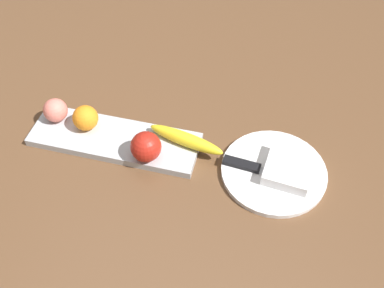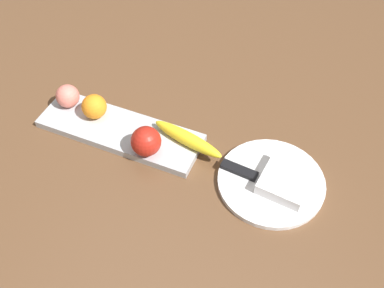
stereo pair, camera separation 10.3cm
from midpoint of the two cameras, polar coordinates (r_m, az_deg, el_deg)
name	(u,v)px [view 1 (the left image)]	position (r m, az deg, el deg)	size (l,w,h in m)	color
ground_plane	(122,140)	(1.13, -11.79, 0.30)	(2.40, 2.40, 0.00)	brown
fruit_tray	(115,139)	(1.12, -12.69, 0.43)	(0.43, 0.13, 0.02)	#B4BAC0
apple	(146,147)	(1.03, -8.93, -0.53)	(0.07, 0.07, 0.07)	#AF2115
banana	(186,139)	(1.06, -3.59, 0.45)	(0.20, 0.03, 0.03)	yellow
orange_near_apple	(85,118)	(1.13, -16.36, 3.15)	(0.06, 0.06, 0.06)	orange
peach	(55,110)	(1.17, -19.89, 4.04)	(0.06, 0.06, 0.06)	#E8796A
dinner_plate	(274,172)	(1.04, 7.90, -3.76)	(0.25, 0.25, 0.01)	white
folded_napkin	(288,169)	(1.03, 9.74, -3.37)	(0.11, 0.11, 0.03)	white
knife	(248,166)	(1.03, 4.52, -3.08)	(0.18, 0.04, 0.01)	silver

